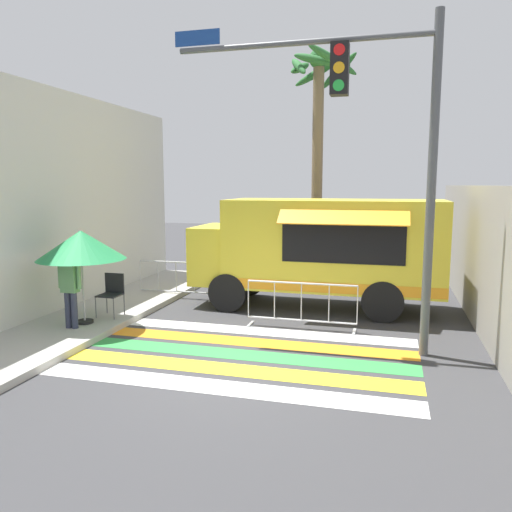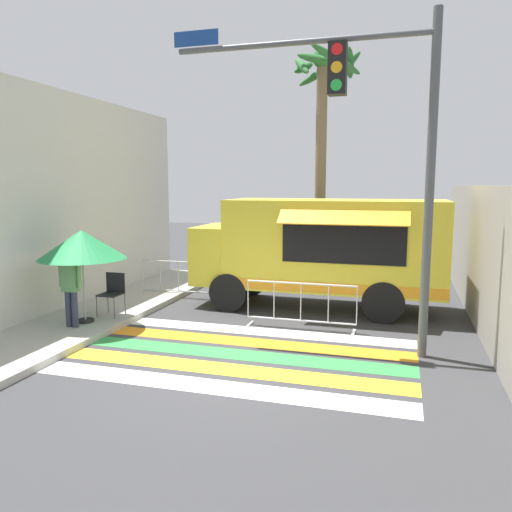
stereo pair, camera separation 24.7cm
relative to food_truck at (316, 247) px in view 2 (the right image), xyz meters
name	(u,v)px [view 2 (the right image)]	position (x,y,z in m)	size (l,w,h in m)	color
ground_plane	(228,365)	(-0.77, -4.47, -1.57)	(60.00, 60.00, 0.00)	#38383A
concrete_wall_right	(489,263)	(3.77, -1.47, -0.02)	(0.20, 16.00, 3.09)	#A39E93
crosswalk_painted	(238,354)	(-0.77, -3.93, -1.56)	(6.40, 3.60, 0.01)	white
food_truck	(316,247)	(0.00, 0.00, 0.00)	(6.18, 2.56, 2.74)	yellow
traffic_signal_pole	(374,125)	(1.51, -3.07, 2.60)	(4.87, 0.29, 6.04)	#515456
patio_umbrella	(82,245)	(-4.51, -3.22, 0.27)	(1.86, 1.86, 2.02)	black
folding_chair	(113,290)	(-4.27, -2.48, -0.85)	(0.48, 0.48, 0.96)	#4C4C51
vendor_person	(70,284)	(-4.55, -3.62, -0.51)	(0.53, 0.22, 1.63)	#2D3347
barricade_front	(301,306)	(0.02, -1.95, -1.05)	(2.41, 0.44, 1.02)	#B7BABF
barricade_side	(178,279)	(-3.84, 0.09, -1.06)	(2.20, 0.44, 1.02)	#B7BABF
palm_tree	(323,119)	(-0.40, 3.34, 3.54)	(2.23, 2.54, 7.19)	#7A664C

